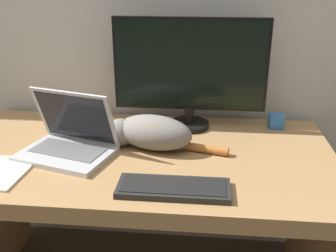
% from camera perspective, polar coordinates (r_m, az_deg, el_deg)
% --- Properties ---
extents(desk, '(1.48, 0.79, 0.71)m').
position_cam_1_polar(desk, '(1.58, -3.91, -8.48)').
color(desk, '#A37A4C').
rests_on(desk, ground_plane).
extents(monitor, '(0.65, 0.18, 0.47)m').
position_cam_1_polar(monitor, '(1.66, 3.22, 8.03)').
color(monitor, black).
rests_on(monitor, desk).
extents(laptop, '(0.38, 0.32, 0.24)m').
position_cam_1_polar(laptop, '(1.52, -14.18, -2.28)').
color(laptop, '#B7B7BC').
rests_on(laptop, desk).
extents(external_keyboard, '(0.36, 0.13, 0.02)m').
position_cam_1_polar(external_keyboard, '(1.25, 0.80, -8.99)').
color(external_keyboard, black).
rests_on(external_keyboard, desk).
extents(cat, '(0.48, 0.22, 0.13)m').
position_cam_1_polar(cat, '(1.51, -2.68, -0.85)').
color(cat, gray).
rests_on(cat, desk).
extents(small_toy, '(0.06, 0.06, 0.06)m').
position_cam_1_polar(small_toy, '(1.78, 15.42, 0.69)').
color(small_toy, '#2D6BB7').
rests_on(small_toy, desk).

